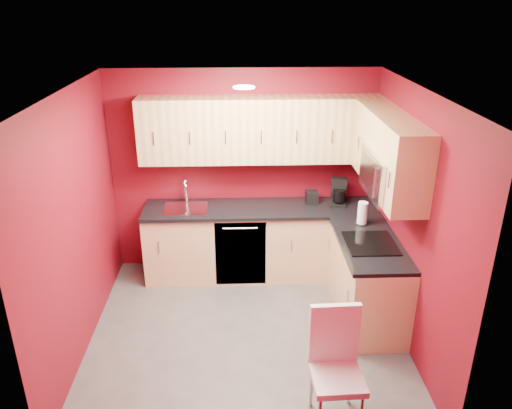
{
  "coord_description": "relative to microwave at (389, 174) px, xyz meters",
  "views": [
    {
      "loc": [
        -0.07,
        -4.29,
        3.27
      ],
      "look_at": [
        0.12,
        0.55,
        1.22
      ],
      "focal_mm": 35.0,
      "sensor_mm": 36.0,
      "label": 1
    }
  ],
  "objects": [
    {
      "name": "dishwasher_front",
      "position": [
        -1.44,
        0.71,
        -1.22
      ],
      "size": [
        0.6,
        0.02,
        0.82
      ],
      "primitive_type": "cube",
      "color": "black",
      "rests_on": "base_cabinets_back"
    },
    {
      "name": "cooktop",
      "position": [
        -0.11,
        0.0,
        -0.74
      ],
      "size": [
        0.5,
        0.55,
        0.01
      ],
      "primitive_type": "cube",
      "color": "black",
      "rests_on": "countertop_right"
    },
    {
      "name": "upper_cabinets_back",
      "position": [
        -1.19,
        1.13,
        0.17
      ],
      "size": [
        2.8,
        0.35,
        0.75
      ],
      "primitive_type": "cube",
      "color": "#D4B478",
      "rests_on": "wall_back"
    },
    {
      "name": "countertop_back",
      "position": [
        -1.19,
        0.99,
        -0.77
      ],
      "size": [
        2.8,
        0.63,
        0.04
      ],
      "primitive_type": "cube",
      "color": "black",
      "rests_on": "base_cabinets_back"
    },
    {
      "name": "wall_left",
      "position": [
        -2.99,
        -0.2,
        -0.41
      ],
      "size": [
        0.0,
        3.0,
        3.0
      ],
      "primitive_type": "plane",
      "rotation": [
        1.57,
        0.0,
        1.57
      ],
      "color": "maroon",
      "rests_on": "floor"
    },
    {
      "name": "napkin_holder",
      "position": [
        -0.56,
        1.1,
        -0.67
      ],
      "size": [
        0.15,
        0.15,
        0.15
      ],
      "primitive_type": null,
      "rotation": [
        0.0,
        0.0,
        0.06
      ],
      "color": "black",
      "rests_on": "countertop_back"
    },
    {
      "name": "sink",
      "position": [
        -2.09,
        1.0,
        -0.72
      ],
      "size": [
        0.52,
        0.42,
        0.35
      ],
      "color": "silver",
      "rests_on": "countertop_back"
    },
    {
      "name": "microwave",
      "position": [
        0.0,
        0.0,
        0.0
      ],
      "size": [
        0.42,
        0.76,
        0.42
      ],
      "color": "silver",
      "rests_on": "upper_cabinets_right"
    },
    {
      "name": "wall_back",
      "position": [
        -1.39,
        1.3,
        -0.41
      ],
      "size": [
        3.2,
        0.0,
        3.2
      ],
      "primitive_type": "plane",
      "rotation": [
        1.57,
        0.0,
        0.0
      ],
      "color": "maroon",
      "rests_on": "floor"
    },
    {
      "name": "wall_front",
      "position": [
        -1.39,
        -1.7,
        -0.41
      ],
      "size": [
        3.2,
        0.0,
        3.2
      ],
      "primitive_type": "plane",
      "rotation": [
        -1.57,
        0.0,
        0.0
      ],
      "color": "maroon",
      "rests_on": "floor"
    },
    {
      "name": "ceiling",
      "position": [
        -1.39,
        -0.2,
        0.84
      ],
      "size": [
        3.2,
        3.2,
        0.0
      ],
      "primitive_type": "plane",
      "rotation": [
        3.14,
        0.0,
        0.0
      ],
      "color": "white",
      "rests_on": "wall_back"
    },
    {
      "name": "wall_right",
      "position": [
        0.21,
        -0.2,
        -0.41
      ],
      "size": [
        0.0,
        3.0,
        3.0
      ],
      "primitive_type": "plane",
      "rotation": [
        1.57,
        0.0,
        -1.57
      ],
      "color": "maroon",
      "rests_on": "floor"
    },
    {
      "name": "paper_towel",
      "position": [
        -0.09,
        0.48,
        -0.62
      ],
      "size": [
        0.18,
        0.18,
        0.25
      ],
      "primitive_type": null,
      "rotation": [
        0.0,
        0.0,
        -0.3
      ],
      "color": "silver",
      "rests_on": "countertop_right"
    },
    {
      "name": "countertop_right",
      "position": [
        -0.11,
        0.04,
        -0.77
      ],
      "size": [
        0.63,
        1.27,
        0.04
      ],
      "primitive_type": "cube",
      "color": "black",
      "rests_on": "base_cabinets_right"
    },
    {
      "name": "base_cabinets_right",
      "position": [
        -0.09,
        0.05,
        -1.22
      ],
      "size": [
        0.6,
        1.3,
        0.87
      ],
      "primitive_type": "cube",
      "color": "#DFB77F",
      "rests_on": "floor"
    },
    {
      "name": "downlight",
      "position": [
        -1.39,
        0.1,
        0.82
      ],
      "size": [
        0.2,
        0.2,
        0.01
      ],
      "primitive_type": "cylinder",
      "color": "white",
      "rests_on": "ceiling"
    },
    {
      "name": "upper_cabinets_right",
      "position": [
        0.03,
        0.24,
        0.23
      ],
      "size": [
        0.35,
        1.55,
        0.75
      ],
      "color": "#D4B478",
      "rests_on": "wall_right"
    },
    {
      "name": "dining_chair",
      "position": [
        -0.69,
        -1.4,
        -1.15
      ],
      "size": [
        0.42,
        0.44,
        1.01
      ],
      "primitive_type": null,
      "rotation": [
        0.0,
        0.0,
        0.03
      ],
      "color": "silver",
      "rests_on": "floor"
    },
    {
      "name": "floor",
      "position": [
        -1.39,
        -0.2,
        -1.66
      ],
      "size": [
        3.2,
        3.2,
        0.0
      ],
      "primitive_type": "plane",
      "color": "#54514E",
      "rests_on": "ground"
    },
    {
      "name": "base_cabinets_back",
      "position": [
        -1.19,
        1.0,
        -1.22
      ],
      "size": [
        2.8,
        0.6,
        0.87
      ],
      "primitive_type": "cube",
      "color": "#DFB77F",
      "rests_on": "floor"
    },
    {
      "name": "coffee_maker",
      "position": [
        -0.25,
        1.04,
        -0.59
      ],
      "size": [
        0.23,
        0.28,
        0.31
      ],
      "primitive_type": null,
      "rotation": [
        0.0,
        0.0,
        -0.19
      ],
      "color": "black",
      "rests_on": "countertop_back"
    }
  ]
}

